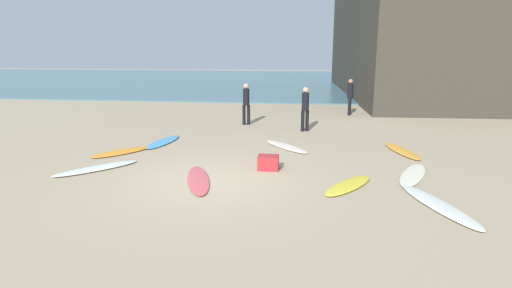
{
  "coord_description": "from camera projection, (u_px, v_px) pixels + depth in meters",
  "views": [
    {
      "loc": [
        2.31,
        -9.32,
        3.12
      ],
      "look_at": [
        0.73,
        2.87,
        0.3
      ],
      "focal_mm": 28.48,
      "sensor_mm": 36.0,
      "label": 1
    }
  ],
  "objects": [
    {
      "name": "beachgoer_near",
      "position": [
        246.0,
        102.0,
        17.41
      ],
      "size": [
        0.35,
        0.35,
        1.78
      ],
      "rotation": [
        0.0,
        0.0,
        0.29
      ],
      "color": "black",
      "rests_on": "ground_plane"
    },
    {
      "name": "surfboard_0",
      "position": [
        121.0,
        152.0,
        12.69
      ],
      "size": [
        1.64,
        1.93,
        0.08
      ],
      "primitive_type": "ellipsoid",
      "rotation": [
        0.0,
        0.0,
        2.51
      ],
      "color": "orange",
      "rests_on": "ground_plane"
    },
    {
      "name": "surfboard_6",
      "position": [
        413.0,
        175.0,
        10.37
      ],
      "size": [
        1.32,
        2.31,
        0.07
      ],
      "primitive_type": "ellipsoid",
      "rotation": [
        0.0,
        0.0,
        2.76
      ],
      "color": "#ECE6CB",
      "rests_on": "ground_plane"
    },
    {
      "name": "beachgoer_mid",
      "position": [
        305.0,
        107.0,
        15.98
      ],
      "size": [
        0.38,
        0.38,
        1.75
      ],
      "rotation": [
        0.0,
        0.0,
        0.52
      ],
      "color": "black",
      "rests_on": "ground_plane"
    },
    {
      "name": "beach_cooler",
      "position": [
        268.0,
        163.0,
        10.9
      ],
      "size": [
        0.55,
        0.43,
        0.38
      ],
      "primitive_type": "cube",
      "rotation": [
        0.0,
        0.0,
        3.15
      ],
      "color": "#B2282D",
      "rests_on": "ground_plane"
    },
    {
      "name": "beachgoer_far",
      "position": [
        350.0,
        95.0,
        20.04
      ],
      "size": [
        0.33,
        0.34,
        1.78
      ],
      "rotation": [
        0.0,
        0.0,
        1.38
      ],
      "color": "black",
      "rests_on": "ground_plane"
    },
    {
      "name": "ocean_water",
      "position": [
        288.0,
        80.0,
        43.88
      ],
      "size": [
        120.0,
        40.0,
        0.08
      ],
      "primitive_type": "cube",
      "color": "slate",
      "rests_on": "ground_plane"
    },
    {
      "name": "surfboard_5",
      "position": [
        198.0,
        180.0,
        9.98
      ],
      "size": [
        1.24,
        2.43,
        0.07
      ],
      "primitive_type": "ellipsoid",
      "rotation": [
        0.0,
        0.0,
        3.46
      ],
      "color": "#D84E53",
      "rests_on": "ground_plane"
    },
    {
      "name": "ground_plane",
      "position": [
        212.0,
        181.0,
        10.0
      ],
      "size": [
        120.0,
        120.0,
        0.0
      ],
      "primitive_type": "plane",
      "color": "tan"
    },
    {
      "name": "surfboard_7",
      "position": [
        348.0,
        185.0,
        9.54
      ],
      "size": [
        1.5,
        1.91,
        0.08
      ],
      "primitive_type": "ellipsoid",
      "rotation": [
        0.0,
        0.0,
        -0.58
      ],
      "color": "yellow",
      "rests_on": "ground_plane"
    },
    {
      "name": "surfboard_8",
      "position": [
        402.0,
        151.0,
        12.83
      ],
      "size": [
        0.99,
        2.35,
        0.08
      ],
      "primitive_type": "ellipsoid",
      "rotation": [
        0.0,
        0.0,
        3.37
      ],
      "color": "gold",
      "rests_on": "ground_plane"
    },
    {
      "name": "surfboard_4",
      "position": [
        439.0,
        205.0,
        8.3
      ],
      "size": [
        1.29,
        2.6,
        0.09
      ],
      "primitive_type": "ellipsoid",
      "rotation": [
        0.0,
        0.0,
        0.32
      ],
      "color": "white",
      "rests_on": "ground_plane"
    },
    {
      "name": "surfboard_2",
      "position": [
        286.0,
        147.0,
        13.41
      ],
      "size": [
        1.77,
        2.03,
        0.08
      ],
      "primitive_type": "ellipsoid",
      "rotation": [
        0.0,
        0.0,
        3.82
      ],
      "color": "#F6DCD0",
      "rests_on": "ground_plane"
    },
    {
      "name": "surfboard_1",
      "position": [
        163.0,
        142.0,
        14.13
      ],
      "size": [
        0.83,
        2.31,
        0.07
      ],
      "primitive_type": "ellipsoid",
      "rotation": [
        0.0,
        0.0,
        3.03
      ],
      "color": "#4A9CDE",
      "rests_on": "ground_plane"
    },
    {
      "name": "surfboard_3",
      "position": [
        97.0,
        168.0,
        10.91
      ],
      "size": [
        1.86,
        2.06,
        0.09
      ],
      "primitive_type": "ellipsoid",
      "rotation": [
        0.0,
        0.0,
        -0.71
      ],
      "color": "white",
      "rests_on": "ground_plane"
    }
  ]
}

